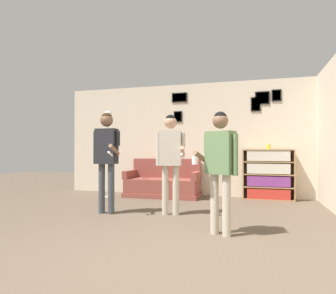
{
  "coord_description": "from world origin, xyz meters",
  "views": [
    {
      "loc": [
        1.11,
        -2.63,
        1.09
      ],
      "look_at": [
        -0.3,
        2.25,
        1.14
      ],
      "focal_mm": 32.0,
      "sensor_mm": 36.0,
      "label": 1
    }
  ],
  "objects_px": {
    "floor_lamp": "(108,140)",
    "person_watcher_holding_cup": "(220,160)",
    "person_player_foreground_left": "(106,151)",
    "person_player_foreground_center": "(170,153)",
    "drinking_cup": "(269,147)",
    "bookshelf": "(268,175)",
    "couch": "(163,184)"
  },
  "relations": [
    {
      "from": "person_player_foreground_left",
      "to": "floor_lamp",
      "type": "bearing_deg",
      "value": 116.64
    },
    {
      "from": "person_player_foreground_center",
      "to": "couch",
      "type": "bearing_deg",
      "value": 110.62
    },
    {
      "from": "couch",
      "to": "floor_lamp",
      "type": "bearing_deg",
      "value": -154.32
    },
    {
      "from": "person_player_foreground_left",
      "to": "person_player_foreground_center",
      "type": "distance_m",
      "value": 1.11
    },
    {
      "from": "person_player_foreground_center",
      "to": "person_watcher_holding_cup",
      "type": "bearing_deg",
      "value": -46.14
    },
    {
      "from": "person_watcher_holding_cup",
      "to": "drinking_cup",
      "type": "bearing_deg",
      "value": 76.68
    },
    {
      "from": "floor_lamp",
      "to": "person_player_foreground_center",
      "type": "relative_size",
      "value": 1.18
    },
    {
      "from": "person_player_foreground_center",
      "to": "floor_lamp",
      "type": "bearing_deg",
      "value": 144.44
    },
    {
      "from": "floor_lamp",
      "to": "couch",
      "type": "bearing_deg",
      "value": 25.68
    },
    {
      "from": "couch",
      "to": "person_player_foreground_center",
      "type": "height_order",
      "value": "person_player_foreground_center"
    },
    {
      "from": "person_player_foreground_left",
      "to": "couch",
      "type": "bearing_deg",
      "value": 79.66
    },
    {
      "from": "couch",
      "to": "person_player_foreground_center",
      "type": "distance_m",
      "value": 2.15
    },
    {
      "from": "couch",
      "to": "drinking_cup",
      "type": "height_order",
      "value": "drinking_cup"
    },
    {
      "from": "person_watcher_holding_cup",
      "to": "drinking_cup",
      "type": "relative_size",
      "value": 13.92
    },
    {
      "from": "couch",
      "to": "person_player_foreground_left",
      "type": "distance_m",
      "value": 2.26
    },
    {
      "from": "couch",
      "to": "drinking_cup",
      "type": "distance_m",
      "value": 2.53
    },
    {
      "from": "person_player_foreground_left",
      "to": "drinking_cup",
      "type": "height_order",
      "value": "person_player_foreground_left"
    },
    {
      "from": "floor_lamp",
      "to": "drinking_cup",
      "type": "xyz_separation_m",
      "value": [
        3.52,
        0.75,
        -0.16
      ]
    },
    {
      "from": "floor_lamp",
      "to": "drinking_cup",
      "type": "height_order",
      "value": "floor_lamp"
    },
    {
      "from": "person_player_foreground_left",
      "to": "person_player_foreground_center",
      "type": "xyz_separation_m",
      "value": [
        1.09,
        0.21,
        -0.04
      ]
    },
    {
      "from": "bookshelf",
      "to": "person_player_foreground_center",
      "type": "bearing_deg",
      "value": -128.43
    },
    {
      "from": "bookshelf",
      "to": "drinking_cup",
      "type": "xyz_separation_m",
      "value": [
        0.01,
        -0.0,
        0.61
      ]
    },
    {
      "from": "bookshelf",
      "to": "person_player_foreground_left",
      "type": "bearing_deg",
      "value": -140.15
    },
    {
      "from": "couch",
      "to": "drinking_cup",
      "type": "xyz_separation_m",
      "value": [
        2.37,
        0.2,
        0.87
      ]
    },
    {
      "from": "couch",
      "to": "person_player_foreground_center",
      "type": "xyz_separation_m",
      "value": [
        0.71,
        -1.88,
        0.75
      ]
    },
    {
      "from": "person_player_foreground_left",
      "to": "person_watcher_holding_cup",
      "type": "bearing_deg",
      "value": -20.81
    },
    {
      "from": "person_player_foreground_center",
      "to": "drinking_cup",
      "type": "height_order",
      "value": "person_player_foreground_center"
    },
    {
      "from": "person_player_foreground_center",
      "to": "person_watcher_holding_cup",
      "type": "relative_size",
      "value": 1.06
    },
    {
      "from": "person_player_foreground_left",
      "to": "bookshelf",
      "type": "bearing_deg",
      "value": 39.85
    },
    {
      "from": "person_player_foreground_left",
      "to": "drinking_cup",
      "type": "relative_size",
      "value": 15.23
    },
    {
      "from": "floor_lamp",
      "to": "person_watcher_holding_cup",
      "type": "relative_size",
      "value": 1.25
    },
    {
      "from": "floor_lamp",
      "to": "person_player_foreground_left",
      "type": "relative_size",
      "value": 1.15
    }
  ]
}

